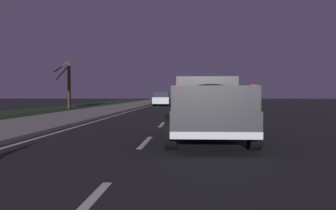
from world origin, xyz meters
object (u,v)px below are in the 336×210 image
(pickup_truck, at_px, (207,106))
(sedan_silver, at_px, (162,99))
(bare_tree_far, at_px, (68,84))
(sedan_green, at_px, (193,99))

(pickup_truck, bearing_deg, sedan_silver, 7.42)
(sedan_silver, distance_m, bare_tree_far, 11.70)
(sedan_silver, bearing_deg, sedan_green, -65.94)
(pickup_truck, relative_size, bare_tree_far, 1.24)
(sedan_green, distance_m, bare_tree_far, 15.32)
(sedan_silver, bearing_deg, bare_tree_far, 138.66)
(sedan_silver, relative_size, bare_tree_far, 1.01)
(sedan_silver, xyz_separation_m, bare_tree_far, (-8.71, 7.66, 1.49))
(sedan_green, relative_size, bare_tree_far, 1.01)
(sedan_green, bearing_deg, bare_tree_far, 132.52)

